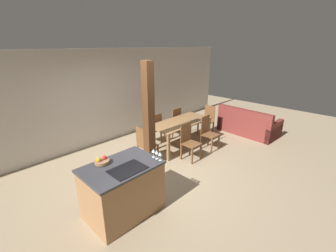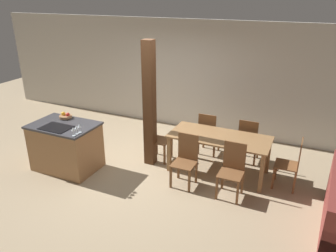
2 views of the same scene
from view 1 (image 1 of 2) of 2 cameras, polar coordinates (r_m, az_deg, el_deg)
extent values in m
plane|color=#9E896B|center=(5.30, -3.02, -11.84)|extent=(16.00, 16.00, 0.00)
cube|color=beige|center=(6.72, -18.02, 6.61)|extent=(11.20, 0.08, 2.70)
cube|color=#9E7047|center=(4.06, -11.40, -15.77)|extent=(1.21, 0.82, 0.90)
cube|color=#38383D|center=(3.81, -11.88, -10.03)|extent=(1.25, 0.86, 0.04)
cube|color=black|center=(3.66, -10.18, -10.80)|extent=(0.56, 0.40, 0.01)
cylinder|color=#99704C|center=(3.91, -16.41, -8.66)|extent=(0.25, 0.25, 0.05)
sphere|color=red|center=(3.92, -15.83, -7.74)|extent=(0.08, 0.08, 0.08)
sphere|color=gold|center=(3.87, -17.24, -8.24)|extent=(0.08, 0.08, 0.08)
cylinder|color=silver|center=(3.84, -1.99, -8.71)|extent=(0.06, 0.06, 0.00)
cylinder|color=silver|center=(3.82, -1.99, -8.06)|extent=(0.01, 0.01, 0.09)
cone|color=silver|center=(3.78, -2.01, -7.02)|extent=(0.07, 0.07, 0.06)
cylinder|color=silver|center=(3.90, -2.84, -8.30)|extent=(0.06, 0.06, 0.00)
cylinder|color=silver|center=(3.87, -2.86, -7.66)|extent=(0.01, 0.01, 0.09)
cone|color=silver|center=(3.84, -2.88, -6.62)|extent=(0.07, 0.07, 0.06)
cylinder|color=silver|center=(3.95, -3.68, -7.90)|extent=(0.06, 0.06, 0.00)
cylinder|color=silver|center=(3.93, -3.69, -7.26)|extent=(0.01, 0.01, 0.09)
cone|color=silver|center=(3.89, -3.72, -6.24)|extent=(0.07, 0.07, 0.06)
cube|color=olive|center=(6.32, 3.28, 1.04)|extent=(1.89, 0.85, 0.03)
cube|color=olive|center=(5.64, 0.09, -5.53)|extent=(0.07, 0.07, 0.73)
cube|color=olive|center=(6.91, 10.26, -0.92)|extent=(0.07, 0.07, 0.73)
cube|color=olive|center=(6.11, -4.77, -3.49)|extent=(0.07, 0.07, 0.73)
cube|color=olive|center=(7.30, 5.62, 0.47)|extent=(0.07, 0.07, 0.73)
cube|color=brown|center=(5.70, 5.92, -4.54)|extent=(0.40, 0.40, 0.02)
cube|color=brown|center=(5.71, 4.52, -1.64)|extent=(0.38, 0.02, 0.50)
cube|color=brown|center=(5.58, 6.13, -7.69)|extent=(0.04, 0.04, 0.42)
cube|color=brown|center=(5.83, 8.30, -6.49)|extent=(0.04, 0.04, 0.42)
cube|color=brown|center=(5.78, 3.36, -6.58)|extent=(0.04, 0.04, 0.42)
cube|color=brown|center=(6.02, 5.58, -5.48)|extent=(0.04, 0.04, 0.42)
cube|color=brown|center=(6.35, 10.70, -2.19)|extent=(0.40, 0.40, 0.02)
cube|color=brown|center=(6.35, 9.43, 0.41)|extent=(0.38, 0.02, 0.50)
cube|color=brown|center=(6.21, 11.01, -4.97)|extent=(0.04, 0.04, 0.42)
cube|color=brown|center=(6.49, 12.75, -3.98)|extent=(0.04, 0.04, 0.42)
cube|color=brown|center=(6.39, 8.37, -4.07)|extent=(0.04, 0.04, 0.42)
cube|color=brown|center=(6.66, 10.17, -3.16)|extent=(0.04, 0.04, 0.42)
cube|color=brown|center=(6.62, -3.93, -0.93)|extent=(0.40, 0.40, 0.02)
cube|color=brown|center=(6.40, -2.85, 0.81)|extent=(0.38, 0.02, 0.50)
cube|color=brown|center=(6.93, -3.79, -1.91)|extent=(0.04, 0.04, 0.42)
cube|color=brown|center=(6.72, -6.02, -2.71)|extent=(0.04, 0.04, 0.42)
cube|color=brown|center=(6.69, -1.75, -2.70)|extent=(0.04, 0.04, 0.42)
cube|color=brown|center=(6.47, -4.00, -3.56)|extent=(0.04, 0.04, 0.42)
cube|color=brown|center=(7.18, 1.09, 0.81)|extent=(0.40, 0.40, 0.02)
cube|color=brown|center=(6.98, 2.25, 2.46)|extent=(0.38, 0.02, 0.50)
cube|color=brown|center=(7.49, 1.01, -0.17)|extent=(0.04, 0.04, 0.42)
cube|color=brown|center=(7.25, -0.90, -0.86)|extent=(0.04, 0.04, 0.42)
cube|color=brown|center=(7.27, 3.05, -0.84)|extent=(0.04, 0.04, 0.42)
cube|color=brown|center=(7.02, 1.15, -1.58)|extent=(0.04, 0.04, 0.42)
cube|color=brown|center=(5.62, -5.16, -4.91)|extent=(0.40, 0.40, 0.02)
cube|color=brown|center=(5.40, -6.76, -3.01)|extent=(0.02, 0.38, 0.50)
cube|color=brown|center=(5.70, -2.56, -6.93)|extent=(0.04, 0.04, 0.42)
cube|color=brown|center=(5.94, -4.93, -5.84)|extent=(0.04, 0.04, 0.42)
cube|color=brown|center=(5.50, -5.27, -8.11)|extent=(0.04, 0.04, 0.42)
cube|color=brown|center=(5.74, -7.60, -6.92)|extent=(0.04, 0.04, 0.42)
cube|color=brown|center=(7.36, 9.60, 1.02)|extent=(0.40, 0.40, 0.02)
cube|color=brown|center=(7.43, 10.55, 3.24)|extent=(0.02, 0.38, 0.50)
cube|color=brown|center=(7.39, 7.59, -0.62)|extent=(0.04, 0.04, 0.42)
cube|color=brown|center=(7.21, 9.84, -1.30)|extent=(0.04, 0.04, 0.42)
cube|color=brown|center=(7.67, 9.18, 0.05)|extent=(0.04, 0.04, 0.42)
cube|color=brown|center=(7.48, 11.38, -0.59)|extent=(0.04, 0.04, 0.42)
cube|color=maroon|center=(7.92, 19.71, -0.11)|extent=(1.02, 1.88, 0.46)
cube|color=maroon|center=(7.46, 18.72, 2.42)|extent=(0.26, 1.84, 0.43)
cube|color=maroon|center=(7.58, 25.37, -1.23)|extent=(0.92, 0.19, 0.60)
cube|color=maroon|center=(8.29, 14.64, 1.82)|extent=(0.92, 0.19, 0.60)
cube|color=#4C2D19|center=(5.10, -4.90, 2.24)|extent=(0.20, 0.20, 2.49)
camera|label=2|loc=(6.24, 62.02, 14.40)|focal=35.00mm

